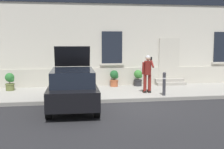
# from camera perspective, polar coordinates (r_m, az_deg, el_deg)

# --- Properties ---
(ground_plane) EXTENTS (80.00, 80.00, 0.00)m
(ground_plane) POSITION_cam_1_polar(r_m,az_deg,el_deg) (11.36, 2.38, -6.43)
(ground_plane) COLOR #232326
(sidewalk) EXTENTS (24.00, 3.60, 0.15)m
(sidewalk) POSITION_cam_1_polar(r_m,az_deg,el_deg) (14.04, 0.05, -3.57)
(sidewalk) COLOR #99968E
(sidewalk) RESTS_ON ground
(curb_edge) EXTENTS (24.00, 0.12, 0.15)m
(curb_edge) POSITION_cam_1_polar(r_m,az_deg,el_deg) (12.25, 1.48, -5.11)
(curb_edge) COLOR gray
(curb_edge) RESTS_ON ground
(building_facade) EXTENTS (24.00, 1.52, 7.50)m
(building_facade) POSITION_cam_1_polar(r_m,az_deg,el_deg) (16.32, -1.38, 10.73)
(building_facade) COLOR beige
(building_facade) RESTS_ON ground
(entrance_stoop) EXTENTS (1.63, 0.64, 0.32)m
(entrance_stoop) POSITION_cam_1_polar(r_m,az_deg,el_deg) (16.38, 11.25, -1.49)
(entrance_stoop) COLOR #9E998E
(entrance_stoop) RESTS_ON sidewalk
(hatchback_car_black) EXTENTS (1.90, 4.12, 2.34)m
(hatchback_car_black) POSITION_cam_1_polar(r_m,az_deg,el_deg) (11.11, -7.67, -2.59)
(hatchback_car_black) COLOR black
(hatchback_car_black) RESTS_ON ground
(bollard_near_person) EXTENTS (0.15, 0.15, 1.04)m
(bollard_near_person) POSITION_cam_1_polar(r_m,az_deg,el_deg) (13.07, 10.15, -1.62)
(bollard_near_person) COLOR #333338
(bollard_near_person) RESTS_ON sidewalk
(bollard_far_left) EXTENTS (0.15, 0.15, 1.04)m
(bollard_far_left) POSITION_cam_1_polar(r_m,az_deg,el_deg) (12.34, -6.49, -2.05)
(bollard_far_left) COLOR #333338
(bollard_far_left) RESTS_ON sidewalk
(person_on_phone) EXTENTS (0.51, 0.48, 1.75)m
(person_on_phone) POSITION_cam_1_polar(r_m,az_deg,el_deg) (13.55, 6.95, 0.60)
(person_on_phone) COLOR maroon
(person_on_phone) RESTS_ON sidewalk
(planter_olive) EXTENTS (0.44, 0.44, 0.86)m
(planter_olive) POSITION_cam_1_polar(r_m,az_deg,el_deg) (15.00, -19.30, -1.24)
(planter_olive) COLOR #606B38
(planter_olive) RESTS_ON sidewalk
(planter_cream) EXTENTS (0.44, 0.44, 0.86)m
(planter_cream) POSITION_cam_1_polar(r_m,az_deg,el_deg) (14.81, -9.30, -1.05)
(planter_cream) COLOR beige
(planter_cream) RESTS_ON sidewalk
(planter_terracotta) EXTENTS (0.44, 0.44, 0.86)m
(planter_terracotta) POSITION_cam_1_polar(r_m,az_deg,el_deg) (15.39, 0.44, -0.67)
(planter_terracotta) COLOR #B25B38
(planter_terracotta) RESTS_ON sidewalk
(planter_charcoal) EXTENTS (0.44, 0.44, 0.86)m
(planter_charcoal) POSITION_cam_1_polar(r_m,az_deg,el_deg) (15.64, 5.13, -0.58)
(planter_charcoal) COLOR #2D2D30
(planter_charcoal) RESTS_ON sidewalk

